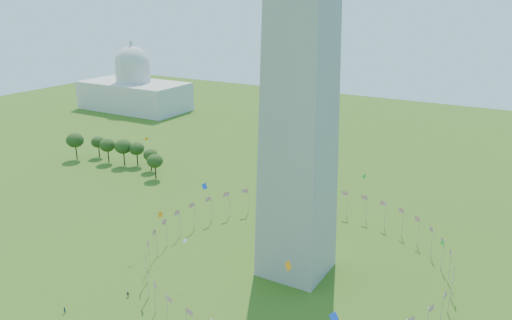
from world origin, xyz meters
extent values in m
cylinder|color=silver|center=(40.00, 50.00, 4.50)|extent=(0.24, 0.24, 9.00)
cylinder|color=silver|center=(39.39, 56.95, 4.50)|extent=(0.24, 0.24, 9.00)
cylinder|color=silver|center=(37.59, 63.68, 4.50)|extent=(0.24, 0.24, 9.00)
cylinder|color=silver|center=(34.64, 70.00, 4.50)|extent=(0.24, 0.24, 9.00)
cylinder|color=silver|center=(30.64, 75.71, 4.50)|extent=(0.24, 0.24, 9.00)
cylinder|color=silver|center=(25.71, 80.64, 4.50)|extent=(0.24, 0.24, 9.00)
cylinder|color=silver|center=(20.00, 84.64, 4.50)|extent=(0.24, 0.24, 9.00)
cylinder|color=silver|center=(13.68, 87.59, 4.50)|extent=(0.24, 0.24, 9.00)
cylinder|color=silver|center=(6.95, 89.39, 4.50)|extent=(0.24, 0.24, 9.00)
cylinder|color=silver|center=(0.00, 90.00, 4.50)|extent=(0.24, 0.24, 9.00)
cylinder|color=silver|center=(-6.95, 89.39, 4.50)|extent=(0.24, 0.24, 9.00)
cylinder|color=silver|center=(-13.68, 87.59, 4.50)|extent=(0.24, 0.24, 9.00)
cylinder|color=silver|center=(-20.00, 84.64, 4.50)|extent=(0.24, 0.24, 9.00)
cylinder|color=silver|center=(-25.71, 80.64, 4.50)|extent=(0.24, 0.24, 9.00)
cylinder|color=silver|center=(-30.64, 75.71, 4.50)|extent=(0.24, 0.24, 9.00)
cylinder|color=silver|center=(-34.64, 70.00, 4.50)|extent=(0.24, 0.24, 9.00)
cylinder|color=silver|center=(-37.59, 63.68, 4.50)|extent=(0.24, 0.24, 9.00)
cylinder|color=silver|center=(-39.39, 56.95, 4.50)|extent=(0.24, 0.24, 9.00)
cylinder|color=silver|center=(-40.00, 50.00, 4.50)|extent=(0.24, 0.24, 9.00)
cylinder|color=silver|center=(-39.39, 43.05, 4.50)|extent=(0.24, 0.24, 9.00)
cylinder|color=silver|center=(-37.59, 36.32, 4.50)|extent=(0.24, 0.24, 9.00)
cylinder|color=silver|center=(-34.64, 30.00, 4.50)|extent=(0.24, 0.24, 9.00)
cylinder|color=silver|center=(-30.64, 24.29, 4.50)|extent=(0.24, 0.24, 9.00)
cylinder|color=silver|center=(-25.71, 19.36, 4.50)|extent=(0.24, 0.24, 9.00)
cylinder|color=silver|center=(-20.00, 15.36, 4.50)|extent=(0.24, 0.24, 9.00)
cylinder|color=silver|center=(-13.68, 12.41, 4.50)|extent=(0.24, 0.24, 9.00)
cylinder|color=silver|center=(39.39, 43.05, 4.50)|extent=(0.24, 0.24, 9.00)
imported|color=#1C2843|center=(-38.76, 4.57, 0.85)|extent=(0.52, 0.68, 1.70)
imported|color=#371B51|center=(-30.46, 17.00, 0.77)|extent=(1.06, 1.01, 1.54)
plane|color=blue|center=(31.57, -4.91, 30.05)|extent=(1.31, 1.34, 1.60)
plane|color=blue|center=(-16.48, 31.71, 27.46)|extent=(0.67, 1.68, 1.80)
plane|color=orange|center=(-48.03, 46.51, 31.35)|extent=(0.81, 1.36, 1.58)
plane|color=white|center=(-22.84, 31.04, 11.35)|extent=(1.32, 0.48, 1.24)
plane|color=orange|center=(14.13, 16.33, 22.22)|extent=(1.84, 1.15, 2.05)
plane|color=green|center=(19.95, 41.86, 33.54)|extent=(0.53, 1.03, 1.15)
plane|color=orange|center=(-48.62, 51.01, 5.00)|extent=(1.52, 1.81, 1.95)
plane|color=green|center=(37.73, 43.27, 21.10)|extent=(1.06, 0.75, 1.17)
ellipsoid|color=#33541C|center=(-129.21, 87.07, 6.10)|extent=(7.81, 7.81, 12.20)
ellipsoid|color=#33541C|center=(-122.85, 94.67, 4.86)|extent=(6.23, 6.23, 9.73)
ellipsoid|color=#33541C|center=(-113.10, 91.07, 5.44)|extent=(6.96, 6.96, 10.88)
ellipsoid|color=#33541C|center=(-104.02, 91.62, 5.85)|extent=(7.49, 7.49, 11.70)
ellipsoid|color=#33541C|center=(-98.88, 94.41, 5.27)|extent=(6.74, 6.74, 10.53)
ellipsoid|color=#33541C|center=(-89.01, 92.21, 4.76)|extent=(6.10, 6.10, 9.53)
ellipsoid|color=#33541C|center=(-80.81, 85.62, 5.14)|extent=(6.58, 6.58, 10.29)
camera|label=1|loc=(51.18, -59.96, 71.71)|focal=35.00mm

